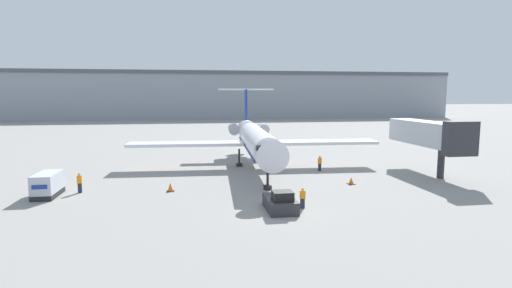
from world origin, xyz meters
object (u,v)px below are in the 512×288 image
Objects in this scene: pushback_tug at (280,203)px; worker_on_apron at (80,182)px; worker_by_wing at (320,163)px; worker_near_tug at (303,198)px; traffic_cone_left at (170,187)px; traffic_cone_right at (351,181)px; jet_bridge at (429,134)px; airplane_main at (255,138)px; luggage_cart at (48,185)px.

pushback_tug is 18.49m from worker_on_apron.
worker_near_tug is at bearing -112.98° from worker_by_wing.
traffic_cone_left is (-16.52, -7.26, -0.54)m from worker_by_wing.
pushback_tug is 11.38m from traffic_cone_left.
traffic_cone_left reaches higher than traffic_cone_right.
jet_bridge is at bearing 19.07° from traffic_cone_right.
jet_bridge reaches higher than traffic_cone_right.
airplane_main is 2.44× the size of jet_bridge.
worker_near_tug is 2.05× the size of traffic_cone_left.
airplane_main reaches higher than worker_near_tug.
airplane_main reaches higher than traffic_cone_right.
jet_bridge reaches higher than pushback_tug.
traffic_cone_left is (-10.39, 7.20, -0.47)m from worker_near_tug.
worker_by_wing is at bearing 15.40° from luggage_cart.
traffic_cone_right is (25.39, -0.61, -0.63)m from worker_on_apron.
worker_on_apron is at bearing 178.63° from traffic_cone_right.
luggage_cart is at bearing -151.32° from airplane_main.
traffic_cone_left is at bearing -172.37° from jet_bridge.
airplane_main is 8.11× the size of pushback_tug.
jet_bridge is at bearing 5.80° from luggage_cart.
worker_near_tug is 12.65m from traffic_cone_left.
worker_on_apron is 2.61× the size of traffic_cone_right.
airplane_main reaches higher than luggage_cart.
worker_by_wing is at bearing 23.71° from traffic_cone_left.
traffic_cone_left is at bearing 0.84° from luggage_cart.
worker_by_wing is at bearing 162.64° from jet_bridge.
traffic_cone_left is at bearing -179.56° from traffic_cone_right.
luggage_cart reaches higher than traffic_cone_right.
luggage_cart is 10.39m from traffic_cone_left.
worker_near_tug is 0.13× the size of jet_bridge.
traffic_cone_left is (7.99, -0.74, -0.58)m from worker_on_apron.
traffic_cone_left is at bearing -156.29° from worker_by_wing.
worker_on_apron is at bearing 174.70° from traffic_cone_left.
traffic_cone_left is 28.35m from jet_bridge.
jet_bridge is at bearing 7.63° from traffic_cone_left.
traffic_cone_right is at bearing 46.28° from worker_near_tug.
worker_near_tug is (1.82, 0.27, 0.25)m from pushback_tug.
pushback_tug is at bearing -92.85° from airplane_main.
luggage_cart is at bearing -164.60° from worker_by_wing.
luggage_cart is at bearing -179.41° from traffic_cone_right.
worker_by_wing is at bearing 61.66° from pushback_tug.
pushback_tug is at bearing -21.14° from luggage_cart.
pushback_tug is 22.59m from jet_bridge.
worker_near_tug is 20.02m from worker_on_apron.
airplane_main is 20.28m from worker_on_apron.
jet_bridge reaches higher than worker_near_tug.
worker_by_wing is at bearing 97.07° from traffic_cone_right.
traffic_cone_right is at bearing 0.59° from luggage_cart.
airplane_main is at bearing 87.15° from pushback_tug.
pushback_tug is at bearing -118.34° from worker_by_wing.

